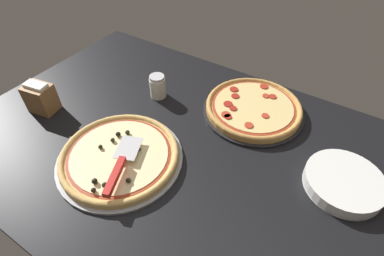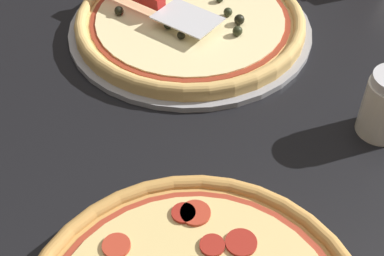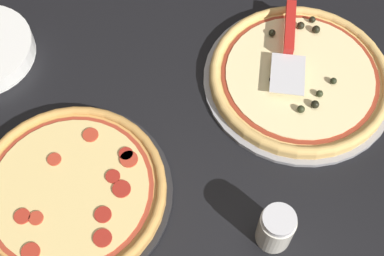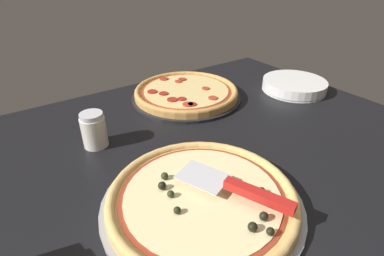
{
  "view_description": "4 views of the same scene",
  "coord_description": "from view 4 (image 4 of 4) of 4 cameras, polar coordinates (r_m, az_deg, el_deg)",
  "views": [
    {
      "loc": [
        49.46,
        -59.65,
        79.26
      ],
      "look_at": [
        6.84,
        6.94,
        3.0
      ],
      "focal_mm": 28.0,
      "sensor_mm": 36.0,
      "label": 1
    },
    {
      "loc": [
        33.66,
        51.65,
        55.07
      ],
      "look_at": [
        6.84,
        6.94,
        3.0
      ],
      "focal_mm": 50.0,
      "sensor_mm": 36.0,
      "label": 2
    },
    {
      "loc": [
        -20.82,
        55.08,
        99.31
      ],
      "look_at": [
        6.84,
        6.94,
        3.0
      ],
      "focal_mm": 50.0,
      "sensor_mm": 36.0,
      "label": 3
    },
    {
      "loc": [
        -35.71,
        -54.47,
        46.69
      ],
      "look_at": [
        6.84,
        6.94,
        3.0
      ],
      "focal_mm": 28.0,
      "sensor_mm": 36.0,
      "label": 4
    }
  ],
  "objects": [
    {
      "name": "plate_stack",
      "position": [
        1.25,
        18.87,
        7.73
      ],
      "size": [
        24.31,
        24.31,
        4.2
      ],
      "color": "white",
      "rests_on": "ground_plane"
    },
    {
      "name": "pizza_pan_back",
      "position": [
        1.12,
        -1.1,
        6.01
      ],
      "size": [
        40.42,
        40.42,
        1.0
      ],
      "primitive_type": "cylinder",
      "color": "black",
      "rests_on": "ground_plane"
    },
    {
      "name": "pizza_pan_front",
      "position": [
        0.66,
        1.91,
        -14.07
      ],
      "size": [
        42.88,
        42.88,
        1.0
      ],
      "primitive_type": "cylinder",
      "color": "#939399",
      "rests_on": "ground_plane"
    },
    {
      "name": "serving_spatula",
      "position": [
        0.62,
        9.92,
        -11.74
      ],
      "size": [
        13.92,
        25.02,
        2.0
      ],
      "color": "silver",
      "rests_on": "pizza_front"
    },
    {
      "name": "parmesan_shaker",
      "position": [
        0.86,
        -18.19,
        -0.37
      ],
      "size": [
        6.73,
        6.73,
        10.02
      ],
      "color": "silver",
      "rests_on": "ground_plane"
    },
    {
      "name": "ground_plane",
      "position": [
        0.81,
        -1.19,
        -6.36
      ],
      "size": [
        150.16,
        108.55,
        3.6
      ],
      "primitive_type": "cube",
      "color": "black"
    },
    {
      "name": "pizza_front",
      "position": [
        0.65,
        1.95,
        -12.96
      ],
      "size": [
        40.31,
        40.31,
        3.77
      ],
      "color": "#DBAD60",
      "rests_on": "pizza_pan_front"
    },
    {
      "name": "pizza_back",
      "position": [
        1.11,
        -1.12,
        6.94
      ],
      "size": [
        37.99,
        37.99,
        2.88
      ],
      "color": "#C68E47",
      "rests_on": "pizza_pan_back"
    }
  ]
}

